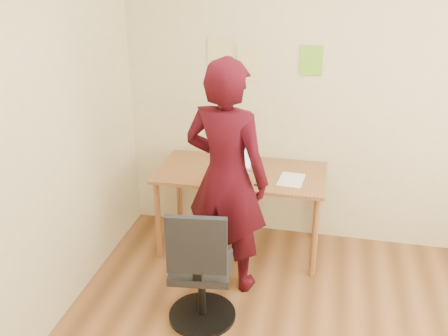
% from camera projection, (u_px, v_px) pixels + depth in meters
% --- Properties ---
extents(room, '(3.58, 3.58, 2.78)m').
position_uv_depth(room, '(320.00, 181.00, 2.57)').
color(room, brown).
rests_on(room, ground).
extents(desk, '(1.40, 0.70, 0.74)m').
position_uv_depth(desk, '(241.00, 181.00, 4.21)').
color(desk, '#915E32').
rests_on(desk, ground).
extents(laptop, '(0.36, 0.34, 0.22)m').
position_uv_depth(laptop, '(233.00, 166.00, 4.15)').
color(laptop, silver).
rests_on(laptop, desk).
extents(paper_sheet, '(0.22, 0.29, 0.00)m').
position_uv_depth(paper_sheet, '(291.00, 180.00, 4.02)').
color(paper_sheet, white).
rests_on(paper_sheet, desk).
extents(phone, '(0.07, 0.12, 0.01)m').
position_uv_depth(phone, '(259.00, 183.00, 3.96)').
color(phone, black).
rests_on(phone, desk).
extents(wall_note_left, '(0.21, 0.00, 0.30)m').
position_uv_depth(wall_note_left, '(220.00, 56.00, 4.19)').
color(wall_note_left, '#E7D68A').
rests_on(wall_note_left, room).
extents(wall_note_mid, '(0.21, 0.00, 0.30)m').
position_uv_depth(wall_note_mid, '(249.00, 63.00, 4.16)').
color(wall_note_mid, '#E7D68A').
rests_on(wall_note_mid, room).
extents(wall_note_right, '(0.18, 0.00, 0.24)m').
position_uv_depth(wall_note_right, '(311.00, 60.00, 4.04)').
color(wall_note_right, '#79CF2E').
rests_on(wall_note_right, room).
extents(office_chair, '(0.48, 0.48, 0.93)m').
position_uv_depth(office_chair, '(200.00, 276.00, 3.41)').
color(office_chair, black).
rests_on(office_chair, ground).
extents(person, '(0.74, 0.58, 1.80)m').
position_uv_depth(person, '(226.00, 178.00, 3.67)').
color(person, '#350710').
rests_on(person, ground).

